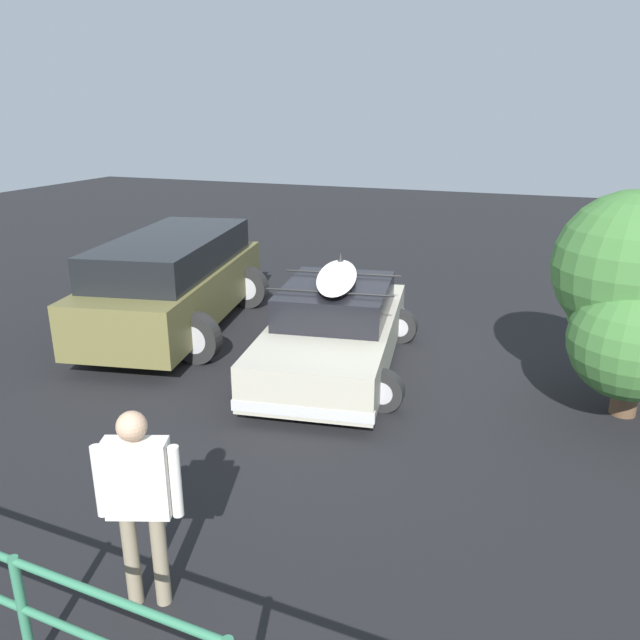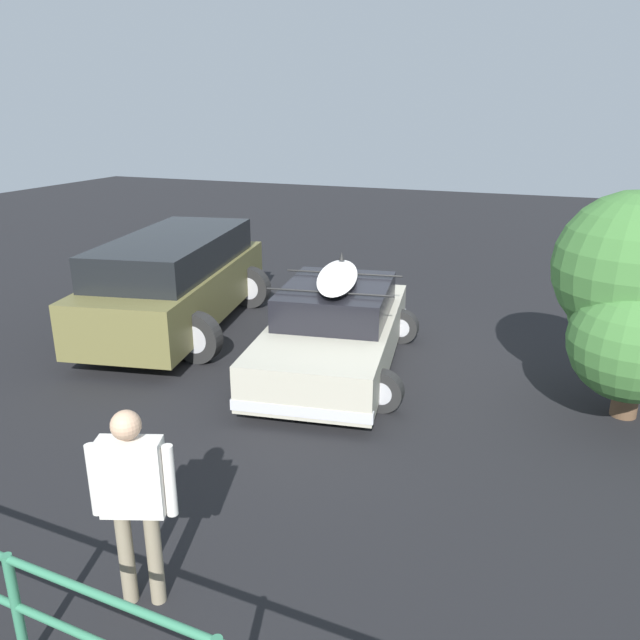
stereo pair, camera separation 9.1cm
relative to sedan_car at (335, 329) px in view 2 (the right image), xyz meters
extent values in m
cube|color=black|center=(-0.31, -0.08, -0.61)|extent=(44.00, 44.00, 0.02)
cube|color=#B7B29E|center=(-0.01, 0.04, -0.13)|extent=(2.36, 4.40, 0.63)
cube|color=black|center=(0.02, -0.12, 0.42)|extent=(1.83, 2.21, 0.47)
cube|color=silver|center=(-0.31, 2.07, -0.32)|extent=(1.79, 0.36, 0.14)
cube|color=silver|center=(0.30, -1.98, -0.32)|extent=(1.79, 0.36, 0.14)
cylinder|color=black|center=(-1.09, 1.19, -0.32)|extent=(0.56, 0.18, 0.56)
cylinder|color=#B7B7BC|center=(-1.09, 1.19, -0.32)|extent=(0.31, 0.19, 0.31)
cylinder|color=black|center=(0.69, 1.46, -0.32)|extent=(0.56, 0.18, 0.56)
cylinder|color=#B7B7BC|center=(0.69, 1.46, -0.32)|extent=(0.31, 0.19, 0.31)
cylinder|color=black|center=(-0.70, -1.37, -0.32)|extent=(0.56, 0.18, 0.56)
cylinder|color=#B7B7BC|center=(-0.70, -1.37, -0.32)|extent=(0.31, 0.19, 0.31)
cylinder|color=black|center=(1.07, -1.11, -0.32)|extent=(0.56, 0.18, 0.56)
cylinder|color=#B7B7BC|center=(1.07, -1.11, -0.32)|extent=(0.31, 0.19, 0.31)
cylinder|color=black|center=(-0.06, 0.42, 0.70)|extent=(1.83, 0.30, 0.03)
cylinder|color=black|center=(0.10, -0.67, 0.70)|extent=(1.83, 0.30, 0.03)
ellipsoid|color=white|center=(0.05, -0.23, 0.76)|extent=(1.15, 2.27, 0.09)
cone|color=black|center=(0.28, -1.07, 0.87)|extent=(0.10, 0.10, 0.14)
cube|color=brown|center=(3.21, -0.64, 0.09)|extent=(2.66, 5.10, 0.86)
cube|color=black|center=(3.21, -0.64, 0.81)|extent=(2.32, 4.03, 0.56)
cylinder|color=black|center=(3.69, -3.12, 0.19)|extent=(0.74, 0.31, 0.72)
cylinder|color=black|center=(2.04, 0.62, -0.20)|extent=(0.80, 0.22, 0.80)
cylinder|color=#B7B7BC|center=(2.04, 0.62, -0.20)|extent=(0.44, 0.23, 0.44)
cylinder|color=black|center=(3.82, 0.96, -0.20)|extent=(0.80, 0.22, 0.80)
cylinder|color=#B7B7BC|center=(3.82, 0.96, -0.20)|extent=(0.44, 0.23, 0.44)
cylinder|color=black|center=(2.59, -2.24, -0.20)|extent=(0.80, 0.22, 0.80)
cylinder|color=#B7B7BC|center=(2.59, -2.24, -0.20)|extent=(0.44, 0.23, 0.44)
cylinder|color=black|center=(4.37, -1.90, -0.20)|extent=(0.80, 0.22, 0.80)
cylinder|color=#B7B7BC|center=(4.37, -1.90, -0.20)|extent=(0.44, 0.23, 0.44)
cylinder|color=gray|center=(-0.33, 5.06, -0.18)|extent=(0.12, 0.12, 0.83)
cylinder|color=gray|center=(-0.12, 5.13, -0.18)|extent=(0.12, 0.12, 0.83)
cube|color=silver|center=(-0.22, 5.10, 0.54)|extent=(0.52, 0.34, 0.62)
sphere|color=#D6A884|center=(-0.22, 5.10, 0.98)|extent=(0.23, 0.23, 0.23)
cylinder|color=silver|center=(-0.49, 5.00, 0.52)|extent=(0.09, 0.09, 0.59)
cylinder|color=silver|center=(0.05, 5.19, 0.52)|extent=(0.09, 0.09, 0.59)
cylinder|color=#387F5B|center=(0.19, 5.92, -0.13)|extent=(0.07, 0.07, 0.94)
cylinder|color=#387F5B|center=(-0.64, 5.96, 0.31)|extent=(8.30, 0.53, 0.06)
cylinder|color=brown|center=(-4.03, 0.18, -0.30)|extent=(0.32, 0.32, 0.61)
sphere|color=#427A38|center=(-3.93, 0.74, 0.61)|extent=(1.45, 1.45, 1.45)
sphere|color=#427A38|center=(-3.87, 0.55, 0.75)|extent=(1.23, 1.23, 1.23)
sphere|color=#427A38|center=(-3.87, -0.20, 0.68)|extent=(1.34, 1.34, 1.34)
sphere|color=#427A38|center=(-3.86, 0.24, 1.36)|extent=(1.85, 1.85, 1.85)
camera|label=1|loc=(-2.92, 8.38, 3.16)|focal=35.00mm
camera|label=2|loc=(-3.00, 8.35, 3.16)|focal=35.00mm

